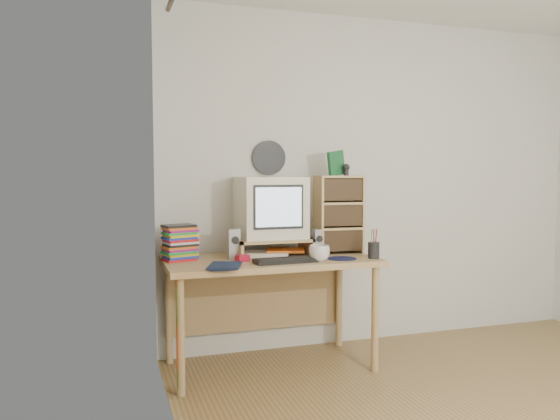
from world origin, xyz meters
TOP-DOWN VIEW (x-y plane):
  - back_wall at (0.00, 1.75)m, footprint 3.50×0.00m
  - left_wall at (-1.75, 0.00)m, footprint 0.00×3.50m
  - curtain at (-1.71, 0.48)m, footprint 0.00×2.20m
  - wall_disc at (-0.93, 1.73)m, footprint 0.25×0.02m
  - desk at (-1.03, 1.44)m, footprint 1.40×0.70m
  - monitor_riser at (-0.98, 1.48)m, footprint 0.52×0.30m
  - crt_monitor at (-0.98, 1.53)m, footprint 0.45×0.45m
  - speaker_left at (-1.27, 1.42)m, footprint 0.08×0.08m
  - speaker_right at (-0.68, 1.41)m, footprint 0.07×0.07m
  - keyboard at (-0.99, 1.17)m, footprint 0.41×0.16m
  - dvd_stack at (-1.61, 1.47)m, footprint 0.23×0.19m
  - cd_rack at (-0.49, 1.46)m, footprint 0.34×0.19m
  - mug at (-0.77, 1.15)m, footprint 0.14×0.14m
  - diary at (-1.49, 1.14)m, footprint 0.27×0.24m
  - mousepad at (-0.59, 1.20)m, footprint 0.24×0.24m
  - pen_cup at (-0.38, 1.15)m, footprint 0.09×0.09m
  - papers at (-0.97, 1.49)m, footprint 0.35×0.30m
  - red_box at (-1.24, 1.31)m, footprint 0.09×0.07m
  - game_box at (-0.51, 1.48)m, footprint 0.14×0.07m
  - webcam at (-0.44, 1.45)m, footprint 0.05×0.05m

SIDE VIEW (x-z plane):
  - desk at x=-1.03m, z-range 0.24..0.99m
  - mousepad at x=-0.59m, z-range 0.75..0.75m
  - keyboard at x=-0.99m, z-range 0.75..0.78m
  - papers at x=-0.97m, z-range 0.75..0.79m
  - red_box at x=-1.24m, z-range 0.75..0.79m
  - diary at x=-1.49m, z-range 0.75..0.80m
  - mug at x=-0.77m, z-range 0.75..0.86m
  - pen_cup at x=-0.38m, z-range 0.75..0.90m
  - speaker_right at x=-0.68m, z-range 0.75..0.93m
  - monitor_riser at x=-0.98m, z-range 0.78..0.90m
  - speaker_left at x=-1.27m, z-range 0.75..0.95m
  - dvd_stack at x=-1.61m, z-range 0.75..1.03m
  - cd_rack at x=-0.49m, z-range 0.75..1.30m
  - crt_monitor at x=-0.98m, z-range 0.87..1.29m
  - curtain at x=-1.71m, z-range 0.05..2.25m
  - back_wall at x=0.00m, z-range -0.50..3.00m
  - left_wall at x=-1.75m, z-range -0.50..3.00m
  - webcam at x=-0.44m, z-range 1.30..1.38m
  - game_box at x=-0.51m, z-range 1.30..1.47m
  - wall_disc at x=-0.93m, z-range 1.30..1.55m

